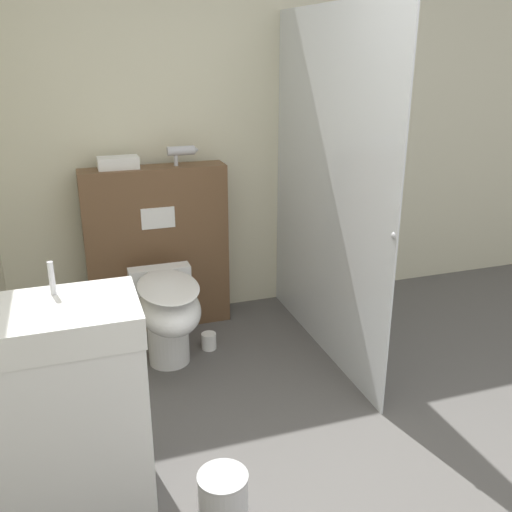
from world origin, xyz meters
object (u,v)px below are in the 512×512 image
object	(u,v)px
hair_drier	(182,151)
toilet	(168,312)
sink_vanity	(68,408)
waste_bin	(223,502)

from	to	relation	value
hair_drier	toilet	bearing A→B (deg)	-112.70
sink_vanity	hair_drier	distance (m)	1.92
sink_vanity	hair_drier	world-z (taller)	hair_drier
sink_vanity	waste_bin	distance (m)	0.75
waste_bin	hair_drier	bearing A→B (deg)	81.91
hair_drier	waste_bin	xyz separation A→B (m)	(-0.27, -1.93, -1.09)
toilet	waste_bin	size ratio (longest dim) A/B	2.48
toilet	sink_vanity	world-z (taller)	sink_vanity
toilet	hair_drier	bearing A→B (deg)	67.30
hair_drier	waste_bin	size ratio (longest dim) A/B	0.78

